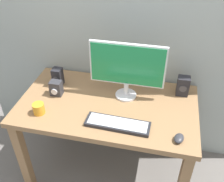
# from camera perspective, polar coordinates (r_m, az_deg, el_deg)

# --- Properties ---
(ground_plane) EXTENTS (6.00, 6.00, 0.00)m
(ground_plane) POSITION_cam_1_polar(r_m,az_deg,el_deg) (2.53, -0.83, -16.40)
(ground_plane) COLOR slate
(desk) EXTENTS (1.34, 0.76, 0.78)m
(desk) POSITION_cam_1_polar(r_m,az_deg,el_deg) (2.04, -1.00, -5.13)
(desk) COLOR #936D47
(desk) RESTS_ON ground_plane
(monitor) EXTENTS (0.56, 0.16, 0.44)m
(monitor) POSITION_cam_1_polar(r_m,az_deg,el_deg) (1.90, 3.35, 5.16)
(monitor) COLOR silver
(monitor) RESTS_ON desk
(keyboard_primary) EXTENTS (0.45, 0.15, 0.03)m
(keyboard_primary) POSITION_cam_1_polar(r_m,az_deg,el_deg) (1.78, 1.24, -7.26)
(keyboard_primary) COLOR #232328
(keyboard_primary) RESTS_ON desk
(mouse) EXTENTS (0.08, 0.10, 0.04)m
(mouse) POSITION_cam_1_polar(r_m,az_deg,el_deg) (1.73, 14.50, -10.04)
(mouse) COLOR #333338
(mouse) RESTS_ON desk
(speaker_right) EXTENTS (0.09, 0.08, 0.16)m
(speaker_right) POSITION_cam_1_polar(r_m,az_deg,el_deg) (2.08, 15.33, 1.10)
(speaker_right) COLOR #232328
(speaker_right) RESTS_ON desk
(speaker_left) EXTENTS (0.07, 0.09, 0.15)m
(speaker_left) POSITION_cam_1_polar(r_m,az_deg,el_deg) (2.16, -11.85, 3.03)
(speaker_left) COLOR #232328
(speaker_left) RESTS_ON desk
(audio_controller) EXTENTS (0.09, 0.08, 0.12)m
(audio_controller) POSITION_cam_1_polar(r_m,az_deg,el_deg) (2.06, -12.18, 0.61)
(audio_controller) COLOR #333338
(audio_controller) RESTS_ON desk
(coffee_mug) EXTENTS (0.08, 0.08, 0.08)m
(coffee_mug) POSITION_cam_1_polar(r_m,az_deg,el_deg) (1.93, -15.82, -3.73)
(coffee_mug) COLOR orange
(coffee_mug) RESTS_ON desk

